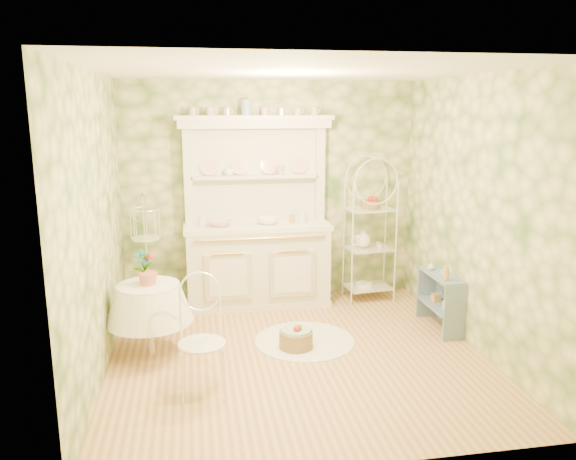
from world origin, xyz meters
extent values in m
plane|color=tan|center=(0.00, 0.00, 0.00)|extent=(3.60, 3.60, 0.00)
plane|color=white|center=(0.00, 0.00, 2.70)|extent=(3.60, 3.60, 0.00)
plane|color=beige|center=(-1.80, 0.00, 1.35)|extent=(3.60, 3.60, 0.00)
plane|color=beige|center=(1.80, 0.00, 1.35)|extent=(3.60, 3.60, 0.00)
plane|color=beige|center=(0.00, 1.80, 1.35)|extent=(3.60, 3.60, 0.00)
plane|color=beige|center=(0.00, -1.80, 1.35)|extent=(3.60, 3.60, 0.00)
cube|color=white|center=(-0.20, 1.52, 1.15)|extent=(1.87, 0.61, 2.29)
cube|color=white|center=(1.20, 1.50, 0.94)|extent=(0.64, 0.49, 1.89)
cube|color=#6C84A1|center=(1.68, 0.41, 0.32)|extent=(0.29, 0.75, 0.64)
cylinder|color=white|center=(-1.41, 0.27, 0.38)|extent=(0.86, 0.86, 0.76)
cube|color=white|center=(-0.92, -0.61, 0.44)|extent=(0.45, 0.45, 0.88)
cube|color=white|center=(-1.50, 1.41, 0.74)|extent=(0.37, 0.37, 1.49)
cylinder|color=olive|center=(0.02, 0.16, 0.10)|extent=(0.42, 0.42, 0.21)
cylinder|color=white|center=(0.14, 0.31, 0.00)|extent=(1.34, 1.34, 0.01)
imported|color=white|center=(-0.65, 1.48, 1.02)|extent=(0.33, 0.33, 0.07)
imported|color=white|center=(-0.07, 1.51, 1.02)|extent=(0.32, 0.32, 0.08)
imported|color=white|center=(-0.52, 1.68, 1.61)|extent=(0.15, 0.15, 0.09)
imported|color=white|center=(0.11, 1.68, 1.61)|extent=(0.12, 0.12, 0.10)
imported|color=#3F7238|center=(-1.45, 0.32, 0.85)|extent=(0.21, 0.18, 0.33)
imported|color=#AD8A45|center=(1.62, 0.20, 0.68)|extent=(0.08, 0.08, 0.18)
imported|color=#7EA3C8|center=(1.68, 0.38, 0.65)|extent=(0.05, 0.05, 0.10)
imported|color=silver|center=(1.63, 0.59, 0.65)|extent=(0.09, 0.09, 0.09)
camera|label=1|loc=(-0.95, -5.04, 2.39)|focal=35.00mm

